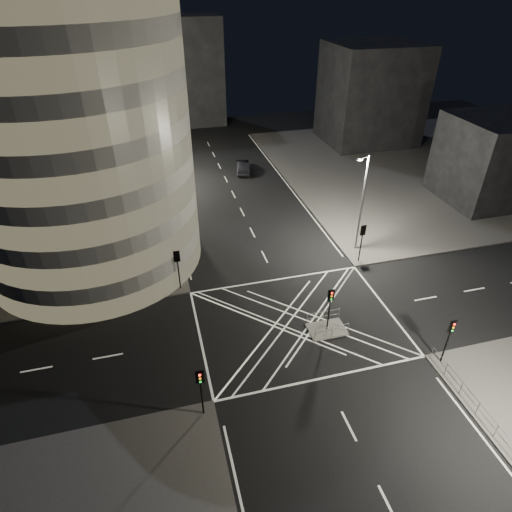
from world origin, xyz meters
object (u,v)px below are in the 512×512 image
object	(u,v)px
traffic_signal_nr	(450,334)
street_lamp_left_far	(151,146)
traffic_signal_fr	(362,237)
traffic_signal_nl	(201,384)
street_lamp_left_near	(162,210)
street_lamp_right_far	(362,201)
sedan	(243,167)
central_island	(327,329)
traffic_signal_island	(330,302)
traffic_signal_fl	(178,263)

from	to	relation	value
traffic_signal_nr	street_lamp_left_far	bearing A→B (deg)	116.36
traffic_signal_fr	traffic_signal_nl	bearing A→B (deg)	-142.31
street_lamp_left_near	street_lamp_right_far	size ratio (longest dim) A/B	1.00
sedan	street_lamp_left_near	bearing A→B (deg)	68.86
central_island	sedan	size ratio (longest dim) A/B	0.60
traffic_signal_island	street_lamp_left_near	world-z (taller)	street_lamp_left_near
traffic_signal_island	street_lamp_right_far	distance (m)	13.13
sedan	traffic_signal_fl	bearing A→B (deg)	75.64
street_lamp_left_near	traffic_signal_fr	bearing A→B (deg)	-15.92
traffic_signal_fl	traffic_signal_fr	world-z (taller)	same
street_lamp_left_near	sedan	world-z (taller)	street_lamp_left_near
traffic_signal_nr	street_lamp_left_near	xyz separation A→B (m)	(-18.24, 18.80, 2.63)
street_lamp_left_near	sedan	bearing A→B (deg)	58.33
traffic_signal_fl	street_lamp_left_near	world-z (taller)	street_lamp_left_near
traffic_signal_fr	street_lamp_left_far	size ratio (longest dim) A/B	0.40
traffic_signal_nr	sedan	world-z (taller)	traffic_signal_nr
traffic_signal_nl	street_lamp_right_far	bearing A→B (deg)	40.91
traffic_signal_island	street_lamp_right_far	size ratio (longest dim) A/B	0.40
street_lamp_left_near	street_lamp_right_far	world-z (taller)	same
street_lamp_right_far	traffic_signal_island	bearing A→B (deg)	-125.30
traffic_signal_fl	traffic_signal_nl	bearing A→B (deg)	-90.00
traffic_signal_nl	street_lamp_left_near	bearing A→B (deg)	91.94
street_lamp_left_near	traffic_signal_fl	bearing A→B (deg)	-83.03
street_lamp_left_far	street_lamp_right_far	bearing A→B (deg)	-48.06
street_lamp_right_far	traffic_signal_nr	bearing A→B (deg)	-92.30
traffic_signal_fl	traffic_signal_fr	bearing A→B (deg)	0.00
traffic_signal_fr	traffic_signal_island	distance (m)	10.73
central_island	traffic_signal_nr	xyz separation A→B (m)	(6.80, -5.30, 2.84)
central_island	traffic_signal_nl	bearing A→B (deg)	-153.86
street_lamp_left_far	sedan	size ratio (longest dim) A/B	2.01
central_island	street_lamp_left_far	xyz separation A→B (m)	(-11.44, 31.50, 5.47)
traffic_signal_island	street_lamp_left_far	bearing A→B (deg)	109.95
traffic_signal_fr	street_lamp_left_far	world-z (taller)	street_lamp_left_far
central_island	street_lamp_right_far	world-z (taller)	street_lamp_right_far
traffic_signal_island	traffic_signal_fr	bearing A→B (deg)	50.67
traffic_signal_island	traffic_signal_nr	bearing A→B (deg)	-37.93
street_lamp_left_near	street_lamp_left_far	distance (m)	18.00
traffic_signal_fr	traffic_signal_nr	world-z (taller)	same
traffic_signal_fr	street_lamp_right_far	size ratio (longest dim) A/B	0.40
traffic_signal_fl	traffic_signal_nr	world-z (taller)	same
central_island	traffic_signal_island	size ratio (longest dim) A/B	0.75
traffic_signal_nl	street_lamp_left_far	bearing A→B (deg)	90.99
street_lamp_left_near	sedan	xyz separation A→B (m)	(12.30, 19.94, -4.72)
traffic_signal_fl	traffic_signal_fr	size ratio (longest dim) A/B	1.00
traffic_signal_fl	street_lamp_left_near	xyz separation A→B (m)	(-0.64, 5.20, 2.63)
central_island	traffic_signal_island	distance (m)	2.84
traffic_signal_fl	traffic_signal_island	xyz separation A→B (m)	(10.80, -8.30, 0.00)
street_lamp_left_near	street_lamp_right_far	bearing A→B (deg)	-9.03
central_island	street_lamp_left_near	size ratio (longest dim) A/B	0.30
sedan	traffic_signal_island	bearing A→B (deg)	99.05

